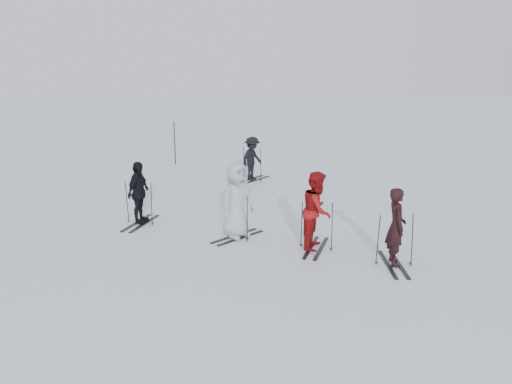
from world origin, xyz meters
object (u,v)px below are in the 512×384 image
Objects in this scene: skier_uphill_far at (252,159)px; skier_red at (317,211)px; skier_grey at (237,201)px; skier_near_dark at (396,228)px; piste_marker at (175,143)px; skier_uphill_left at (139,194)px.

skier_red is at bearing -131.76° from skier_uphill_far.
skier_red is 2.14m from skier_grey.
skier_near_dark is 0.92× the size of piste_marker.
skier_grey reaches higher than skier_uphill_left.
skier_uphill_left reaches higher than skier_uphill_far.
skier_uphill_left is at bearing 85.52° from skier_red.
skier_uphill_far is (3.19, 5.48, -0.05)m from skier_uphill_left.
skier_red is at bearing -64.52° from piste_marker.
skier_uphill_left is 0.92× the size of piste_marker.
skier_uphill_left is at bearing -87.93° from piste_marker.
skier_grey is (-1.98, 0.83, 0.03)m from skier_red.
skier_red reaches higher than skier_uphill_far.
skier_grey is 10.37m from piste_marker.
skier_grey is (-3.61, 1.87, 0.10)m from skier_near_dark.
skier_grey is at bearing -72.43° from piste_marker.
skier_red is 5.19m from skier_uphill_left.
skier_grey is 1.12× the size of skier_uphill_left.
skier_grey reaches higher than skier_red.
skier_near_dark is at bearing -60.17° from piste_marker.
skier_red is 1.08× the size of skier_uphill_left.
skier_uphill_far is (-1.60, 7.48, -0.12)m from skier_red.
skier_uphill_left is at bearing 66.04° from skier_near_dark.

